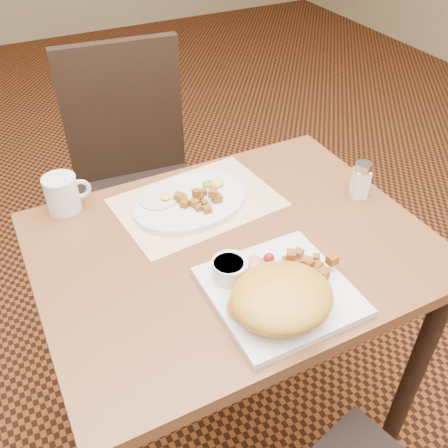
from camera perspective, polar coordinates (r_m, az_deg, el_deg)
ground at (r=1.76m, az=0.80°, el=-20.90°), size 8.00×8.00×0.00m
table at (r=1.24m, az=1.05°, el=-5.88°), size 0.90×0.70×0.75m
chair_far at (r=1.83m, az=-9.97°, el=5.90°), size 0.46×0.47×0.97m
placemat at (r=1.29m, az=-3.10°, el=2.47°), size 0.43×0.32×0.00m
plate_square at (r=1.05m, az=6.37°, el=-7.65°), size 0.28×0.28×0.02m
plate_oval at (r=1.28m, az=-3.80°, el=2.53°), size 0.33×0.27×0.02m
hollandaise_mound at (r=0.98m, az=6.50°, el=-8.38°), size 0.21×0.19×0.08m
ramekin at (r=1.05m, az=0.67°, el=-5.12°), size 0.08×0.08×0.04m
garnish_sq at (r=1.08m, az=4.05°, el=-4.45°), size 0.08×0.07×0.03m
fried_egg at (r=1.28m, az=-7.41°, el=2.94°), size 0.10×0.10×0.02m
garnish_ov at (r=1.31m, az=-1.14°, el=4.68°), size 0.06×0.05×0.02m
salt_shaker at (r=1.33m, az=15.38°, el=4.92°), size 0.05×0.05×0.10m
coffee_mug at (r=1.31m, az=-17.93°, el=3.33°), size 0.11×0.08×0.09m
home_fries_sq at (r=1.07m, az=9.22°, el=-5.03°), size 0.12×0.11×0.04m
home_fries_ov at (r=1.26m, az=-3.06°, el=2.91°), size 0.11×0.10×0.03m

